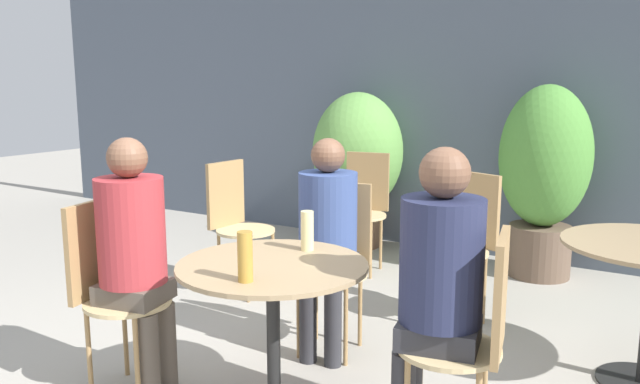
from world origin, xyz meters
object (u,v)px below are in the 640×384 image
at_px(bistro_chair_4, 235,215).
at_px(beer_glass_1, 245,257).
at_px(cafe_table_near, 273,299).
at_px(bistro_chair_2, 110,279).
at_px(seated_person_1, 327,228).
at_px(potted_plant_1, 544,171).
at_px(bistro_chair_5, 364,200).
at_px(potted_plant_0, 358,158).
at_px(seated_person_0, 438,276).
at_px(bistro_chair_3, 465,233).
at_px(bistro_chair_0, 475,327).
at_px(seated_person_2, 134,245).
at_px(bistro_chair_1, 336,251).
at_px(beer_glass_0, 307,231).

distance_m(bistro_chair_4, beer_glass_1, 2.04).
bearing_deg(cafe_table_near, bistro_chair_2, -169.26).
bearing_deg(cafe_table_near, seated_person_1, 100.74).
bearing_deg(beer_glass_1, potted_plant_1, 80.40).
distance_m(bistro_chair_5, potted_plant_0, 0.75).
distance_m(seated_person_0, potted_plant_1, 2.66).
distance_m(bistro_chair_3, potted_plant_0, 1.89).
xyz_separation_m(bistro_chair_5, potted_plant_1, (1.26, 0.53, 0.27)).
bearing_deg(beer_glass_1, bistro_chair_3, 81.16).
height_order(bistro_chair_0, bistro_chair_2, same).
xyz_separation_m(bistro_chair_5, seated_person_2, (0.00, -2.39, 0.19)).
distance_m(bistro_chair_4, potted_plant_1, 2.35).
bearing_deg(bistro_chair_4, bistro_chair_1, -108.08).
xyz_separation_m(seated_person_1, seated_person_2, (-0.56, -0.83, 0.02)).
bearing_deg(seated_person_2, bistro_chair_3, -41.50).
bearing_deg(seated_person_0, bistro_chair_4, -131.89).
bearing_deg(bistro_chair_4, potted_plant_0, -1.58).
bearing_deg(bistro_chair_5, potted_plant_1, 14.38).
height_order(seated_person_1, potted_plant_1, potted_plant_1).
xyz_separation_m(seated_person_2, beer_glass_1, (0.75, -0.12, 0.08)).
xyz_separation_m(bistro_chair_2, potted_plant_0, (-0.22, 3.01, 0.26)).
relative_size(cafe_table_near, beer_glass_1, 4.15).
bearing_deg(beer_glass_1, bistro_chair_2, 174.05).
distance_m(bistro_chair_5, seated_person_0, 2.54).
distance_m(seated_person_2, beer_glass_0, 0.81).
height_order(seated_person_2, beer_glass_0, seated_person_2).
xyz_separation_m(bistro_chair_4, potted_plant_0, (0.18, 1.55, 0.26)).
relative_size(seated_person_0, seated_person_2, 1.01).
height_order(bistro_chair_2, beer_glass_0, bistro_chair_2).
relative_size(seated_person_2, potted_plant_0, 0.89).
bearing_deg(seated_person_0, bistro_chair_1, -140.52).
bearing_deg(bistro_chair_4, bistro_chair_5, -24.91).
relative_size(bistro_chair_2, bistro_chair_5, 1.00).
height_order(bistro_chair_1, bistro_chair_4, same).
relative_size(bistro_chair_5, seated_person_0, 0.74).
bearing_deg(seated_person_2, seated_person_0, -90.00).
distance_m(seated_person_1, seated_person_2, 1.00).
bearing_deg(beer_glass_0, seated_person_2, -151.29).
xyz_separation_m(seated_person_2, potted_plant_1, (1.26, 2.92, 0.08)).
height_order(bistro_chair_5, potted_plant_1, potted_plant_1).
bearing_deg(beer_glass_1, seated_person_2, 170.75).
height_order(bistro_chair_2, seated_person_0, seated_person_0).
xyz_separation_m(seated_person_2, beer_glass_0, (0.71, 0.39, 0.07)).
bearing_deg(seated_person_1, bistro_chair_2, -140.53).
bearing_deg(bistro_chair_1, seated_person_1, -90.00).
relative_size(seated_person_1, seated_person_2, 0.97).
xyz_separation_m(seated_person_0, beer_glass_0, (-0.68, 0.13, 0.07)).
bearing_deg(bistro_chair_0, potted_plant_1, 175.33).
bearing_deg(cafe_table_near, beer_glass_1, -78.78).
height_order(bistro_chair_3, bistro_chair_4, same).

